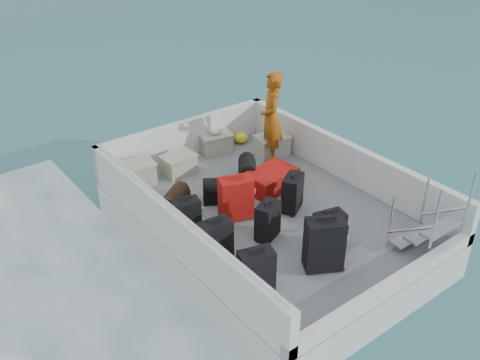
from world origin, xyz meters
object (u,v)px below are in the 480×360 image
object	(u,v)px
suitcase_4	(268,221)
suitcase_7	(292,193)
suitcase_6	(329,231)
crate_0	(135,175)
suitcase_8	(271,180)
crate_2	(216,143)
suitcase_2	(187,217)
suitcase_1	(216,242)
suitcase_5	(236,199)
passenger	(271,118)
crate_1	(179,165)
suitcase_0	(256,274)
crate_3	(272,146)
suitcase_3	(324,245)

from	to	relation	value
suitcase_4	suitcase_7	xyz separation A→B (m)	(0.81, 0.35, 0.01)
suitcase_6	crate_0	xyz separation A→B (m)	(-1.33, 3.30, -0.11)
suitcase_8	crate_2	distance (m)	1.71
suitcase_2	crate_0	world-z (taller)	suitcase_2
suitcase_4	suitcase_8	world-z (taller)	suitcase_4
suitcase_1	suitcase_5	xyz separation A→B (m)	(0.87, 0.70, 0.02)
passenger	suitcase_6	bearing A→B (deg)	9.99
crate_0	crate_1	size ratio (longest dim) A/B	1.14
suitcase_0	suitcase_6	bearing A→B (deg)	21.00
suitcase_0	suitcase_8	bearing A→B (deg)	61.50
suitcase_5	passenger	bearing A→B (deg)	53.80
suitcase_0	suitcase_2	size ratio (longest dim) A/B	1.19
crate_1	passenger	distance (m)	1.87
suitcase_4	crate_1	distance (m)	2.45
suitcase_5	passenger	size ratio (longest dim) A/B	0.41
suitcase_8	crate_1	bearing A→B (deg)	27.14
suitcase_7	crate_2	world-z (taller)	suitcase_7
crate_3	suitcase_6	bearing A→B (deg)	-115.09
suitcase_0	suitcase_3	distance (m)	1.06
crate_0	suitcase_7	bearing A→B (deg)	-54.06
suitcase_0	crate_1	distance (m)	3.42
suitcase_3	suitcase_5	bearing A→B (deg)	125.95
suitcase_6	crate_3	distance (m)	3.02
suitcase_6	passenger	xyz separation A→B (m)	(1.11, 2.58, 0.55)
suitcase_1	suitcase_7	world-z (taller)	suitcase_1
crate_3	passenger	xyz separation A→B (m)	(-0.17, -0.15, 0.67)
suitcase_7	crate_2	bearing A→B (deg)	54.15
suitcase_4	suitcase_5	size ratio (longest dim) A/B	0.85
suitcase_2	crate_3	world-z (taller)	suitcase_2
suitcase_0	crate_3	world-z (taller)	suitcase_0
suitcase_0	suitcase_7	world-z (taller)	suitcase_0
suitcase_6	suitcase_8	xyz separation A→B (m)	(0.44, 1.78, -0.13)
crate_0	suitcase_4	bearing A→B (deg)	-72.63
suitcase_3	suitcase_8	bearing A→B (deg)	97.78
crate_2	crate_0	bearing A→B (deg)	-174.15
suitcase_3	suitcase_6	size ratio (longest dim) A/B	1.31
suitcase_3	suitcase_0	bearing A→B (deg)	-158.08
suitcase_8	crate_2	world-z (taller)	same
suitcase_4	suitcase_6	distance (m)	0.89
crate_1	suitcase_1	bearing A→B (deg)	-110.57
suitcase_5	crate_3	xyz separation A→B (m)	(1.85, 1.30, -0.17)
suitcase_4	crate_0	world-z (taller)	suitcase_4
suitcase_6	suitcase_1	bearing A→B (deg)	166.48
crate_1	crate_2	distance (m)	1.07
suitcase_2	suitcase_4	bearing A→B (deg)	-29.42
suitcase_2	passenger	distance (m)	2.77
suitcase_4	crate_1	bearing A→B (deg)	68.84
suitcase_4	suitcase_2	bearing A→B (deg)	115.65
suitcase_5	suitcase_8	world-z (taller)	suitcase_5
crate_2	suitcase_4	bearing A→B (deg)	-110.29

